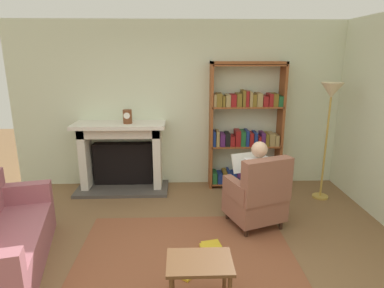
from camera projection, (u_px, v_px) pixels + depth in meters
ground at (186, 274)px, 3.33m from camera, size 14.00×14.00×0.00m
back_wall at (183, 105)px, 5.44m from camera, size 5.60×0.10×2.70m
area_rug at (186, 256)px, 3.62m from camera, size 2.40×1.80×0.01m
fireplace at (122, 154)px, 5.36m from camera, size 1.49×0.64×1.12m
mantel_clock at (127, 117)px, 5.10m from camera, size 0.14×0.14×0.21m
bookshelf at (246, 130)px, 5.36m from camera, size 1.19×0.32×2.07m
armchair_reading at (258, 196)px, 4.15m from camera, size 0.82×0.80×0.97m
seated_reader at (253, 179)px, 4.21m from camera, size 0.49×0.59×1.14m
side_table at (200, 269)px, 2.78m from camera, size 0.56×0.39×0.48m
scattered_books at (207, 254)px, 3.62m from camera, size 0.64×0.72×0.04m
floor_lamp at (331, 101)px, 4.74m from camera, size 0.32×0.32×1.78m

